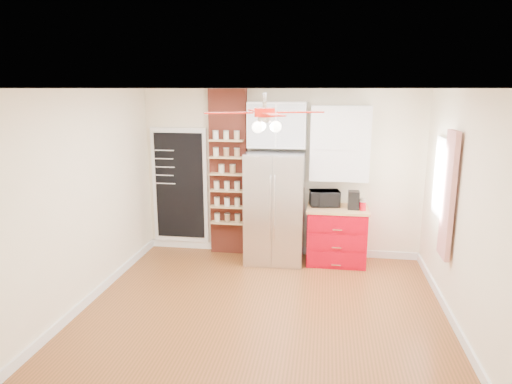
# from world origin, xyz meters

# --- Properties ---
(floor) EXTENTS (4.50, 4.50, 0.00)m
(floor) POSITION_xyz_m (0.00, 0.00, 0.00)
(floor) COLOR brown
(floor) RESTS_ON ground
(ceiling) EXTENTS (4.50, 4.50, 0.00)m
(ceiling) POSITION_xyz_m (0.00, 0.00, 2.70)
(ceiling) COLOR white
(ceiling) RESTS_ON wall_back
(wall_back) EXTENTS (4.50, 0.02, 2.70)m
(wall_back) POSITION_xyz_m (0.00, 2.00, 1.35)
(wall_back) COLOR #FFF1CD
(wall_back) RESTS_ON floor
(wall_front) EXTENTS (4.50, 0.02, 2.70)m
(wall_front) POSITION_xyz_m (0.00, -2.00, 1.35)
(wall_front) COLOR #FFF1CD
(wall_front) RESTS_ON floor
(wall_left) EXTENTS (0.02, 4.00, 2.70)m
(wall_left) POSITION_xyz_m (-2.25, 0.00, 1.35)
(wall_left) COLOR #FFF1CD
(wall_left) RESTS_ON floor
(wall_right) EXTENTS (0.02, 4.00, 2.70)m
(wall_right) POSITION_xyz_m (2.25, 0.00, 1.35)
(wall_right) COLOR #FFF1CD
(wall_right) RESTS_ON floor
(chalkboard) EXTENTS (0.95, 0.05, 1.95)m
(chalkboard) POSITION_xyz_m (-1.70, 1.96, 1.10)
(chalkboard) COLOR white
(chalkboard) RESTS_ON wall_back
(brick_pillar) EXTENTS (0.60, 0.16, 2.70)m
(brick_pillar) POSITION_xyz_m (-0.85, 1.92, 1.35)
(brick_pillar) COLOR #933927
(brick_pillar) RESTS_ON floor
(fridge) EXTENTS (0.90, 0.70, 1.75)m
(fridge) POSITION_xyz_m (-0.05, 1.63, 0.88)
(fridge) COLOR silver
(fridge) RESTS_ON floor
(upper_glass_cabinet) EXTENTS (0.90, 0.35, 0.70)m
(upper_glass_cabinet) POSITION_xyz_m (-0.05, 1.82, 2.15)
(upper_glass_cabinet) COLOR white
(upper_glass_cabinet) RESTS_ON wall_back
(red_cabinet) EXTENTS (0.94, 0.64, 0.90)m
(red_cabinet) POSITION_xyz_m (0.92, 1.68, 0.45)
(red_cabinet) COLOR #B30012
(red_cabinet) RESTS_ON floor
(upper_shelf_unit) EXTENTS (0.90, 0.30, 1.15)m
(upper_shelf_unit) POSITION_xyz_m (0.92, 1.85, 1.88)
(upper_shelf_unit) COLOR white
(upper_shelf_unit) RESTS_ON wall_back
(window) EXTENTS (0.04, 0.75, 1.05)m
(window) POSITION_xyz_m (2.23, 0.90, 1.55)
(window) COLOR white
(window) RESTS_ON wall_right
(curtain) EXTENTS (0.06, 0.40, 1.55)m
(curtain) POSITION_xyz_m (2.18, 0.35, 1.45)
(curtain) COLOR #B31F17
(curtain) RESTS_ON wall_right
(ceiling_fan) EXTENTS (1.40, 1.40, 0.44)m
(ceiling_fan) POSITION_xyz_m (0.00, 0.00, 2.42)
(ceiling_fan) COLOR silver
(ceiling_fan) RESTS_ON ceiling
(toaster_oven) EXTENTS (0.49, 0.38, 0.25)m
(toaster_oven) POSITION_xyz_m (0.71, 1.75, 1.02)
(toaster_oven) COLOR black
(toaster_oven) RESTS_ON red_cabinet
(coffee_maker) EXTENTS (0.17, 0.18, 0.28)m
(coffee_maker) POSITION_xyz_m (1.15, 1.63, 1.04)
(coffee_maker) COLOR black
(coffee_maker) RESTS_ON red_cabinet
(canister_left) EXTENTS (0.10, 0.10, 0.13)m
(canister_left) POSITION_xyz_m (1.29, 1.57, 0.97)
(canister_left) COLOR #B60A18
(canister_left) RESTS_ON red_cabinet
(canister_right) EXTENTS (0.12, 0.12, 0.13)m
(canister_right) POSITION_xyz_m (1.29, 1.73, 0.96)
(canister_right) COLOR #A8092B
(canister_right) RESTS_ON red_cabinet
(pantry_jar_oats) EXTENTS (0.11, 0.11, 0.13)m
(pantry_jar_oats) POSITION_xyz_m (-0.94, 1.79, 1.44)
(pantry_jar_oats) COLOR beige
(pantry_jar_oats) RESTS_ON brick_pillar
(pantry_jar_beans) EXTENTS (0.12, 0.12, 0.13)m
(pantry_jar_beans) POSITION_xyz_m (-0.75, 1.80, 1.44)
(pantry_jar_beans) COLOR olive
(pantry_jar_beans) RESTS_ON brick_pillar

